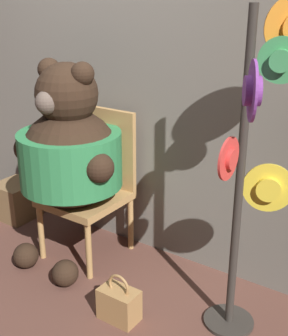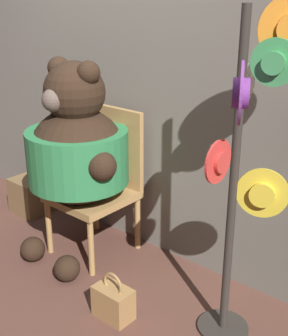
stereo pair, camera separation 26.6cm
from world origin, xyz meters
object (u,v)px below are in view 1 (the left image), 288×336
teddy_bear (69,153)px  handbag_on_ground (119,304)px  chair (94,181)px  hat_display_rack (255,150)px

teddy_bear → handbag_on_ground: bearing=-28.1°
teddy_bear → handbag_on_ground: size_ratio=4.66×
teddy_bear → handbag_on_ground: 1.00m
handbag_on_ground → chair: bearing=139.4°
chair → handbag_on_ground: size_ratio=3.44×
handbag_on_ground → hat_display_rack: bearing=28.8°
hat_display_rack → handbag_on_ground: 1.15m
chair → hat_display_rack: bearing=-9.6°
teddy_bear → handbag_on_ground: teddy_bear is taller
chair → teddy_bear: bearing=-102.4°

